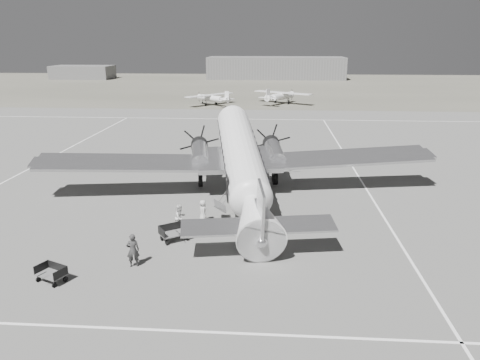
# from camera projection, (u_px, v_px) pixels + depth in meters

# --- Properties ---
(ground) EXTENTS (260.00, 260.00, 0.00)m
(ground) POSITION_uv_depth(u_px,v_px,m) (207.00, 211.00, 32.51)
(ground) COLOR slate
(ground) RESTS_ON ground
(taxi_line_near) EXTENTS (60.00, 0.15, 0.01)m
(taxi_line_near) POSITION_uv_depth(u_px,v_px,m) (160.00, 330.00, 19.13)
(taxi_line_near) COLOR white
(taxi_line_near) RESTS_ON ground
(taxi_line_right) EXTENTS (0.15, 80.00, 0.01)m
(taxi_line_right) POSITION_uv_depth(u_px,v_px,m) (383.00, 215.00, 31.70)
(taxi_line_right) COLOR white
(taxi_line_right) RESTS_ON ground
(taxi_line_left) EXTENTS (0.15, 60.00, 0.01)m
(taxi_line_left) POSITION_uv_depth(u_px,v_px,m) (30.00, 169.00, 43.29)
(taxi_line_left) COLOR white
(taxi_line_left) RESTS_ON ground
(taxi_line_horizon) EXTENTS (90.00, 0.15, 0.01)m
(taxi_line_horizon) POSITION_uv_depth(u_px,v_px,m) (244.00, 119.00, 70.75)
(taxi_line_horizon) COLOR white
(taxi_line_horizon) RESTS_ON ground
(grass_infield) EXTENTS (260.00, 90.00, 0.01)m
(grass_infield) POSITION_uv_depth(u_px,v_px,m) (257.00, 86.00, 123.33)
(grass_infield) COLOR #676457
(grass_infield) RESTS_ON ground
(hangar_main) EXTENTS (42.00, 14.00, 6.60)m
(hangar_main) POSITION_uv_depth(u_px,v_px,m) (276.00, 68.00, 145.94)
(hangar_main) COLOR slate
(hangar_main) RESTS_ON ground
(shed_secondary) EXTENTS (18.00, 10.00, 4.00)m
(shed_secondary) POSITION_uv_depth(u_px,v_px,m) (83.00, 72.00, 145.60)
(shed_secondary) COLOR #5E5E5E
(shed_secondary) RESTS_ON ground
(dc3_airliner) EXTENTS (34.08, 26.30, 5.90)m
(dc3_airliner) POSITION_uv_depth(u_px,v_px,m) (242.00, 162.00, 33.77)
(dc3_airliner) COLOR #BBBABD
(dc3_airliner) RESTS_ON ground
(light_plane_left) EXTENTS (13.60, 13.82, 2.23)m
(light_plane_left) POSITION_uv_depth(u_px,v_px,m) (212.00, 99.00, 85.47)
(light_plane_left) COLOR white
(light_plane_left) RESTS_ON ground
(light_plane_right) EXTENTS (15.29, 14.60, 2.48)m
(light_plane_right) POSITION_uv_depth(u_px,v_px,m) (281.00, 97.00, 87.38)
(light_plane_right) COLOR white
(light_plane_right) RESTS_ON ground
(baggage_cart_near) EXTENTS (2.07, 1.95, 0.95)m
(baggage_cart_near) POSITION_uv_depth(u_px,v_px,m) (174.00, 233.00, 27.60)
(baggage_cart_near) COLOR #5E5E5E
(baggage_cart_near) RESTS_ON ground
(baggage_cart_far) EXTENTS (1.79, 1.58, 0.84)m
(baggage_cart_far) POSITION_uv_depth(u_px,v_px,m) (51.00, 274.00, 22.86)
(baggage_cart_far) COLOR #5E5E5E
(baggage_cart_far) RESTS_ON ground
(ground_crew) EXTENTS (0.76, 0.61, 1.82)m
(ground_crew) POSITION_uv_depth(u_px,v_px,m) (133.00, 250.00, 24.31)
(ground_crew) COLOR #303030
(ground_crew) RESTS_ON ground
(ramp_agent) EXTENTS (0.98, 1.03, 1.69)m
(ramp_agent) POSITION_uv_depth(u_px,v_px,m) (180.00, 217.00, 29.01)
(ramp_agent) COLOR silver
(ramp_agent) RESTS_ON ground
(passenger) EXTENTS (0.71, 0.86, 1.52)m
(passenger) POSITION_uv_depth(u_px,v_px,m) (203.00, 211.00, 30.32)
(passenger) COLOR #BABAB7
(passenger) RESTS_ON ground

